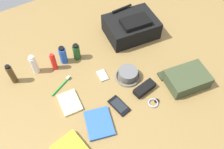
# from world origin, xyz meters

# --- Properties ---
(ground_plane) EXTENTS (2.64, 2.02, 0.02)m
(ground_plane) POSITION_xyz_m (0.00, 0.00, -0.01)
(ground_plane) COLOR olive
(ground_plane) RESTS_ON ground
(backpack) EXTENTS (0.38, 0.31, 0.16)m
(backpack) POSITION_xyz_m (0.32, 0.27, 0.07)
(backpack) COLOR black
(backpack) RESTS_ON ground_plane
(toiletry_pouch) EXTENTS (0.27, 0.25, 0.08)m
(toiletry_pouch) POSITION_xyz_m (0.37, -0.26, 0.04)
(toiletry_pouch) COLOR #384228
(toiletry_pouch) RESTS_ON ground_plane
(bucket_hat) EXTENTS (0.16, 0.16, 0.06)m
(bucket_hat) POSITION_xyz_m (0.09, -0.04, 0.03)
(bucket_hat) COLOR #5B5B5B
(bucket_hat) RESTS_ON ground_plane
(cologne_bottle) EXTENTS (0.04, 0.04, 0.15)m
(cologne_bottle) POSITION_xyz_m (-0.53, 0.29, 0.07)
(cologne_bottle) COLOR #473319
(cologne_bottle) RESTS_ON ground_plane
(toothpaste_tube) EXTENTS (0.04, 0.04, 0.14)m
(toothpaste_tube) POSITION_xyz_m (-0.38, 0.30, 0.07)
(toothpaste_tube) COLOR white
(toothpaste_tube) RESTS_ON ground_plane
(sunscreen_spray) EXTENTS (0.03, 0.03, 0.13)m
(sunscreen_spray) POSITION_xyz_m (-0.27, 0.26, 0.06)
(sunscreen_spray) COLOR red
(sunscreen_spray) RESTS_ON ground_plane
(deodorant_spray) EXTENTS (0.05, 0.05, 0.13)m
(deodorant_spray) POSITION_xyz_m (-0.20, 0.28, 0.06)
(deodorant_spray) COLOR blue
(deodorant_spray) RESTS_ON ground_plane
(shampoo_bottle) EXTENTS (0.05, 0.05, 0.12)m
(shampoo_bottle) POSITION_xyz_m (-0.11, 0.26, 0.06)
(shampoo_bottle) COLOR #19471E
(shampoo_bottle) RESTS_ON ground_plane
(travel_guidebook) EXTENTS (0.18, 0.21, 0.02)m
(travel_guidebook) POSITION_xyz_m (-0.22, -0.23, 0.01)
(travel_guidebook) COLOR blue
(travel_guidebook) RESTS_ON ground_plane
(cell_phone) EXTENTS (0.09, 0.14, 0.01)m
(cell_phone) POSITION_xyz_m (-0.07, -0.19, 0.01)
(cell_phone) COLOR black
(cell_phone) RESTS_ON ground_plane
(media_player) EXTENTS (0.06, 0.09, 0.01)m
(media_player) POSITION_xyz_m (-0.04, 0.05, 0.01)
(media_player) COLOR #B7B7BC
(media_player) RESTS_ON ground_plane
(wristwatch) EXTENTS (0.07, 0.06, 0.01)m
(wristwatch) POSITION_xyz_m (0.11, -0.28, 0.01)
(wristwatch) COLOR #99999E
(wristwatch) RESTS_ON ground_plane
(toothbrush) EXTENTS (0.15, 0.08, 0.02)m
(toothbrush) POSITION_xyz_m (-0.29, 0.11, 0.01)
(toothbrush) COLOR #198C33
(toothbrush) RESTS_ON ground_plane
(notepad) EXTENTS (0.12, 0.16, 0.02)m
(notepad) POSITION_xyz_m (-0.30, -0.03, 0.01)
(notepad) COLOR beige
(notepad) RESTS_ON ground_plane
(sunglasses_case) EXTENTS (0.15, 0.08, 0.04)m
(sunglasses_case) POSITION_xyz_m (0.12, -0.18, 0.02)
(sunglasses_case) COLOR black
(sunglasses_case) RESTS_ON ground_plane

